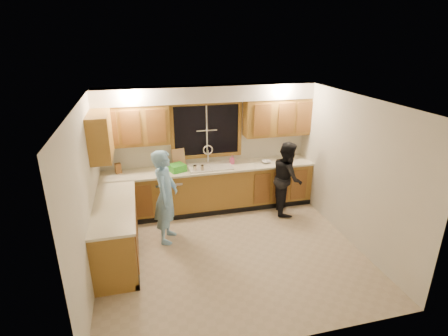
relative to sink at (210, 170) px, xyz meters
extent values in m
plane|color=tan|center=(0.00, -1.60, -0.86)|extent=(4.20, 4.20, 0.00)
plane|color=white|center=(0.00, -1.60, 1.64)|extent=(4.20, 4.20, 0.00)
plane|color=silver|center=(0.00, 0.30, 0.39)|extent=(4.20, 0.00, 4.20)
plane|color=silver|center=(-2.10, -1.60, 0.39)|extent=(0.00, 3.80, 3.80)
plane|color=silver|center=(2.10, -1.60, 0.39)|extent=(0.00, 3.80, 3.80)
cube|color=olive|center=(0.00, 0.00, -0.42)|extent=(4.20, 0.60, 0.88)
cube|color=olive|center=(-1.80, -1.25, -0.42)|extent=(0.60, 1.90, 0.88)
cube|color=beige|center=(0.00, -0.02, 0.04)|extent=(4.20, 0.63, 0.04)
cube|color=beige|center=(-1.79, -1.25, 0.04)|extent=(0.63, 1.90, 0.04)
cube|color=olive|center=(-1.43, 0.13, 0.96)|extent=(1.35, 0.33, 0.75)
cube|color=olive|center=(1.43, 0.13, 0.96)|extent=(1.35, 0.33, 0.75)
cube|color=olive|center=(-1.94, -0.48, 0.96)|extent=(0.33, 0.90, 0.75)
cube|color=silver|center=(0.00, 0.12, 1.49)|extent=(4.20, 0.35, 0.30)
cube|color=black|center=(0.00, 0.29, 0.74)|extent=(1.30, 0.01, 1.00)
cube|color=olive|center=(0.00, 0.28, 1.27)|extent=(1.44, 0.03, 0.07)
cube|color=olive|center=(0.00, 0.28, 0.20)|extent=(1.44, 0.03, 0.07)
cube|color=olive|center=(-0.69, 0.28, 0.74)|extent=(0.07, 0.03, 1.00)
cube|color=olive|center=(0.69, 0.28, 0.74)|extent=(0.07, 0.03, 1.00)
cube|color=silver|center=(0.00, 0.00, 0.07)|extent=(0.86, 0.52, 0.03)
cube|color=silver|center=(-0.21, 0.00, -0.02)|extent=(0.38, 0.42, 0.18)
cube|color=silver|center=(0.21, 0.00, -0.02)|extent=(0.38, 0.42, 0.18)
cylinder|color=silver|center=(0.00, 0.20, 0.22)|extent=(0.04, 0.04, 0.28)
torus|color=silver|center=(0.00, 0.20, 0.36)|extent=(0.21, 0.03, 0.21)
cube|color=white|center=(-0.85, -0.01, -0.45)|extent=(0.60, 0.56, 0.82)
cube|color=white|center=(-1.80, -1.82, -0.41)|extent=(0.58, 0.75, 0.90)
imported|color=#7AB3E6|center=(-0.97, -0.95, -0.04)|extent=(0.56, 0.69, 1.65)
imported|color=black|center=(1.45, -0.48, -0.13)|extent=(0.71, 0.82, 1.47)
cube|color=brown|center=(-1.75, 0.10, 0.15)|extent=(0.13, 0.12, 0.20)
cube|color=tan|center=(-0.59, 0.20, 0.23)|extent=(0.28, 0.15, 0.35)
cube|color=green|center=(-0.66, -0.05, 0.12)|extent=(0.37, 0.36, 0.13)
imported|color=#E55793|center=(0.47, 0.08, 0.15)|extent=(0.09, 0.09, 0.18)
imported|color=silver|center=(1.18, -0.04, 0.08)|extent=(0.20, 0.20, 0.05)
cylinder|color=#BBAB90|center=(-0.19, -0.19, 0.12)|extent=(0.08, 0.08, 0.12)
cylinder|color=#BBAB90|center=(-0.33, -0.15, 0.11)|extent=(0.07, 0.07, 0.12)
camera|label=1|loc=(-1.31, -6.36, 2.51)|focal=28.00mm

